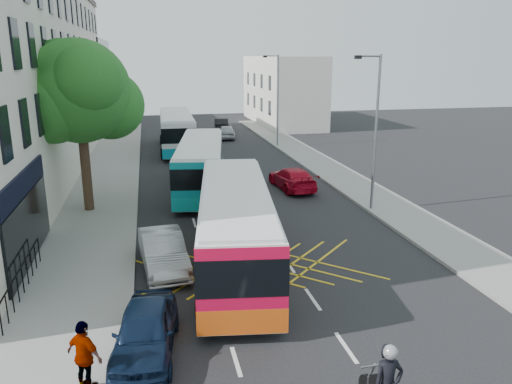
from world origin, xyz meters
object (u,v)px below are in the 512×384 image
bus_far (177,131)px  distant_car_grey (182,132)px  distant_car_dark (221,124)px  lamp_near (374,125)px  street_tree (79,92)px  bus_mid (201,165)px  pedestrian_far (85,356)px  red_hatchback (292,178)px  bus_near (235,226)px  lamp_far (277,96)px  parked_car_blue (146,331)px  distant_car_silver (227,132)px  parked_car_silver (163,251)px

bus_far → distant_car_grey: 6.96m
distant_car_dark → lamp_near: bearing=101.4°
street_tree → bus_far: size_ratio=0.75×
lamp_near → bus_mid: bearing=144.2°
bus_far → pedestrian_far: 32.99m
bus_far → red_hatchback: bus_far is taller
bus_near → pedestrian_far: size_ratio=6.33×
red_hatchback → distant_car_dark: 26.27m
bus_far → red_hatchback: size_ratio=2.49×
lamp_far → parked_car_blue: (-11.78, -31.06, -3.92)m
distant_car_silver → pedestrian_far: bearing=83.7°
lamp_near → bus_mid: 10.76m
red_hatchback → bus_mid: bearing=-12.2°
lamp_near → bus_mid: size_ratio=0.71×
lamp_far → pedestrian_far: bearing=-112.1°
bus_near → distant_car_grey: size_ratio=2.67×
bus_mid → pedestrian_far: 19.22m
parked_car_silver → red_hatchback: size_ratio=0.95×
street_tree → distant_car_dark: (11.31, 28.59, -5.61)m
parked_car_silver → street_tree: bearing=107.9°
lamp_near → lamp_far: size_ratio=1.00×
bus_mid → parked_car_silver: bus_mid is taller
lamp_far → bus_near: (-8.30, -25.73, -2.93)m
lamp_far → red_hatchback: size_ratio=1.70×
pedestrian_far → bus_mid: bearing=-65.2°
lamp_far → distant_car_dark: size_ratio=1.93×
lamp_near → bus_near: lamp_near is taller
lamp_far → distant_car_silver: size_ratio=1.98×
parked_car_blue → distant_car_dark: parked_car_blue is taller
bus_mid → distant_car_silver: bearing=85.3°
lamp_far → bus_near: lamp_far is taller
bus_near → parked_car_silver: 2.98m
distant_car_silver → distant_car_dark: 5.93m
parked_car_blue → distant_car_silver: (8.08, 36.70, -0.00)m
red_hatchback → distant_car_dark: (-0.63, 26.26, -0.00)m
parked_car_blue → distant_car_grey: bearing=91.9°
lamp_far → distant_car_dark: bearing=106.4°
bus_mid → distant_car_silver: size_ratio=2.78×
distant_car_dark → pedestrian_far: pedestrian_far is taller
bus_far → pedestrian_far: bus_far is taller
bus_near → distant_car_dark: 37.62m
street_tree → lamp_far: bearing=49.2°
street_tree → parked_car_silver: 10.61m
parked_car_silver → distant_car_dark: 37.67m
distant_car_grey → bus_far: bearing=-104.0°
street_tree → red_hatchback: bearing=11.1°
bus_near → lamp_near: bearing=42.6°
bus_far → distant_car_silver: (5.28, 5.48, -1.03)m
pedestrian_far → parked_car_blue: bearing=-94.1°
bus_near → lamp_far: bearing=80.1°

